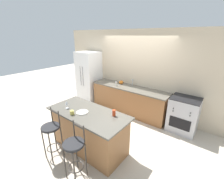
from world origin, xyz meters
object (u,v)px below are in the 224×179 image
at_px(tumbler_cup, 114,113).
at_px(soap_bottle, 116,84).
at_px(refrigerator, 89,77).
at_px(wine_glass, 67,103).
at_px(coffee_mug, 72,113).
at_px(bar_stool_far, 75,150).
at_px(pumpkin_decoration, 121,82).
at_px(bar_stool_near, 52,132).
at_px(oven_range, 183,115).
at_px(dinner_plate, 82,112).

xyz_separation_m(tumbler_cup, soap_bottle, (-1.17, 1.67, -0.02)).
height_order(refrigerator, wine_glass, refrigerator).
height_order(refrigerator, coffee_mug, refrigerator).
distance_m(bar_stool_far, pumpkin_decoration, 3.05).
xyz_separation_m(bar_stool_near, pumpkin_decoration, (-0.22, 2.84, 0.35)).
bearing_deg(oven_range, bar_stool_far, -112.55).
distance_m(bar_stool_near, coffee_mug, 0.57).
height_order(refrigerator, oven_range, refrigerator).
relative_size(wine_glass, pumpkin_decoration, 1.16).
height_order(oven_range, dinner_plate, oven_range).
xyz_separation_m(wine_glass, soap_bottle, (-0.11, 2.05, -0.08)).
distance_m(coffee_mug, pumpkin_decoration, 2.47).
bearing_deg(bar_stool_near, bar_stool_far, -2.43).
relative_size(oven_range, bar_stool_far, 0.87).
height_order(refrigerator, dinner_plate, refrigerator).
xyz_separation_m(wine_glass, pumpkin_decoration, (-0.09, 2.32, -0.09)).
bearing_deg(oven_range, coffee_mug, -126.41).
xyz_separation_m(bar_stool_near, tumbler_cup, (0.94, 0.90, 0.38)).
distance_m(oven_range, bar_stool_near, 3.34).
bearing_deg(tumbler_cup, coffee_mug, -145.78).
height_order(bar_stool_near, coffee_mug, bar_stool_near).
bearing_deg(soap_bottle, coffee_mug, -78.51).
relative_size(refrigerator, wine_glass, 10.74).
bearing_deg(tumbler_cup, oven_range, 61.71).
height_order(dinner_plate, tumbler_cup, tumbler_cup).
distance_m(bar_stool_near, soap_bottle, 2.60).
relative_size(oven_range, bar_stool_near, 0.87).
relative_size(bar_stool_far, tumbler_cup, 8.20).
bearing_deg(wine_glass, soap_bottle, 93.11).
xyz_separation_m(oven_range, tumbler_cup, (-0.99, -1.83, 0.52)).
relative_size(refrigerator, dinner_plate, 7.29).
xyz_separation_m(pumpkin_decoration, soap_bottle, (-0.02, -0.27, 0.01)).
distance_m(coffee_mug, tumbler_cup, 0.89).
xyz_separation_m(refrigerator, wine_glass, (1.52, -2.17, 0.09)).
bearing_deg(tumbler_cup, refrigerator, 145.36).
relative_size(bar_stool_near, bar_stool_far, 1.00).
distance_m(tumbler_cup, soap_bottle, 2.04).
distance_m(oven_range, dinner_plate, 2.72).
distance_m(refrigerator, bar_stool_near, 3.17).
height_order(pumpkin_decoration, soap_bottle, soap_bottle).
xyz_separation_m(dinner_plate, pumpkin_decoration, (-0.52, 2.24, 0.03)).
bearing_deg(coffee_mug, wine_glass, 160.97).
distance_m(bar_stool_near, wine_glass, 0.69).
bearing_deg(wine_glass, refrigerator, 125.04).
relative_size(oven_range, dinner_plate, 3.65).
distance_m(refrigerator, bar_stool_far, 3.65).
relative_size(refrigerator, pumpkin_decoration, 12.48).
height_order(coffee_mug, tumbler_cup, tumbler_cup).
bearing_deg(tumbler_cup, bar_stool_near, -136.18).
xyz_separation_m(refrigerator, tumbler_cup, (2.58, -1.78, 0.03)).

